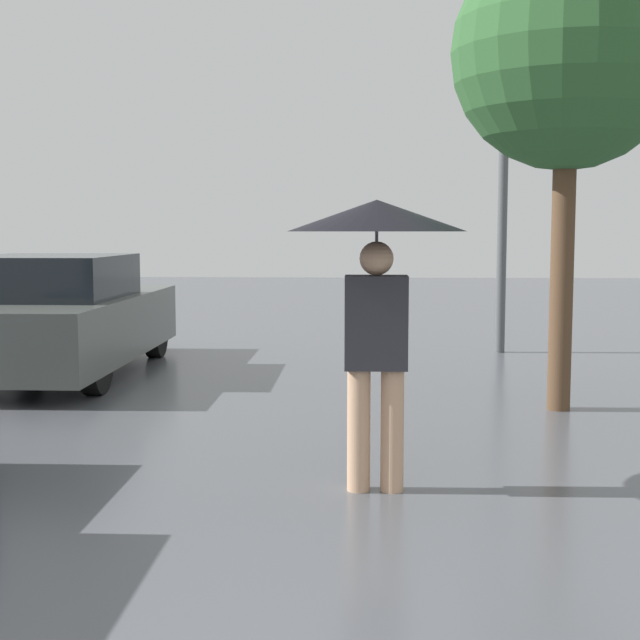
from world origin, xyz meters
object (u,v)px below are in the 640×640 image
(parked_car_farthest, at_px, (55,318))
(street_lamp, at_px, (504,134))
(pedestrian, at_px, (377,255))
(tree, at_px, (568,55))

(parked_car_farthest, height_order, street_lamp, street_lamp)
(pedestrian, height_order, street_lamp, street_lamp)
(pedestrian, distance_m, tree, 3.54)
(pedestrian, relative_size, street_lamp, 0.39)
(pedestrian, bearing_deg, street_lamp, 74.57)
(pedestrian, relative_size, tree, 0.43)
(tree, xyz_separation_m, street_lamp, (0.07, 3.82, -0.27))
(parked_car_farthest, distance_m, street_lamp, 6.10)
(tree, distance_m, street_lamp, 3.83)
(tree, bearing_deg, pedestrian, -123.22)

